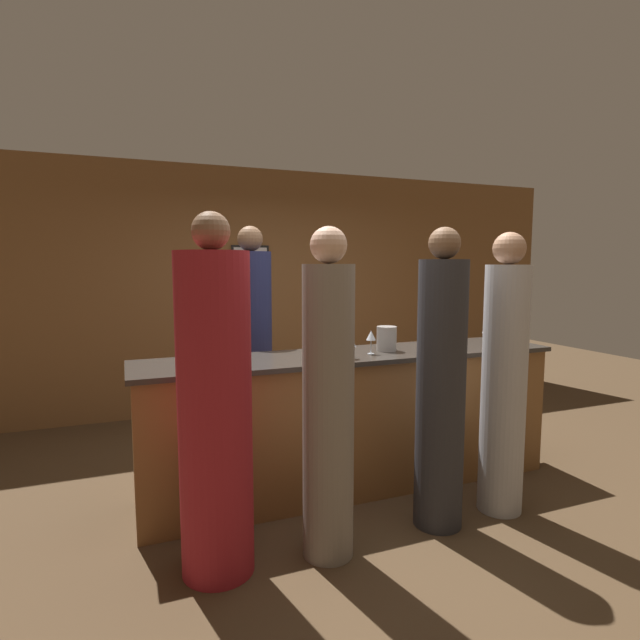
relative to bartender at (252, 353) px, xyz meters
name	(u,v)px	position (x,y,z in m)	size (l,w,h in m)	color
ground_plane	(353,485)	(0.59, -0.80, -0.95)	(14.00, 14.00, 0.00)	#4C3823
back_wall	(267,290)	(0.59, 1.61, 0.46)	(8.00, 0.08, 2.80)	brown
bar_counter	(353,420)	(0.59, -0.80, -0.43)	(3.21, 0.66, 1.03)	brown
bartender	(252,353)	(0.00, 0.00, 0.00)	(0.35, 0.35, 2.02)	#1E234C
guest_0	(504,382)	(1.37, -1.52, -0.04)	(0.30, 0.30, 1.91)	#B2B2B7
guest_1	(215,411)	(-0.57, -1.50, -0.03)	(0.40, 0.40, 1.97)	maroon
guest_2	(328,404)	(0.06, -1.58, -0.04)	(0.30, 0.30, 1.91)	gray
guest_3	(441,389)	(0.86, -1.53, -0.04)	(0.31, 0.31, 1.93)	#2D2D33
wine_bottle_0	(434,333)	(1.32, -0.76, 0.20)	(0.08, 0.08, 0.29)	black
wine_bottle_1	(200,352)	(-0.56, -0.93, 0.19)	(0.07, 0.07, 0.27)	black
ice_bucket	(387,339)	(0.87, -0.79, 0.18)	(0.15, 0.15, 0.19)	#9E9993
wine_glass_0	(487,330)	(1.73, -0.90, 0.22)	(0.07, 0.07, 0.16)	silver
wine_glass_1	(351,343)	(0.47, -1.00, 0.21)	(0.08, 0.08, 0.16)	silver
wine_glass_2	(515,330)	(1.94, -0.99, 0.22)	(0.08, 0.08, 0.18)	silver
wine_glass_3	(319,347)	(0.21, -1.05, 0.20)	(0.06, 0.06, 0.14)	silver
wine_glass_4	(371,336)	(0.69, -0.88, 0.22)	(0.07, 0.07, 0.18)	silver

